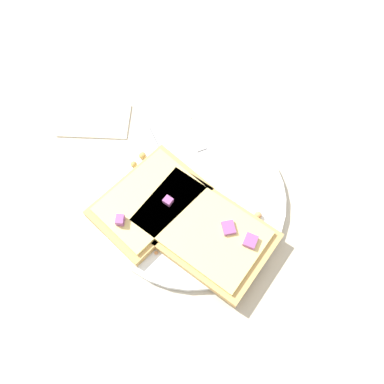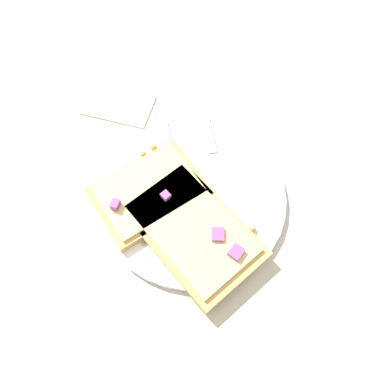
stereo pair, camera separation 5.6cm
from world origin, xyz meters
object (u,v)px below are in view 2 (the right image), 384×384
Objects in this scene: pizza_slice_corner at (149,192)px; napkin at (118,105)px; fork at (175,182)px; plate at (192,197)px; pizza_slice_main at (192,230)px; knife at (213,159)px.

napkin is at bearing -103.65° from pizza_slice_corner.
fork is at bearing 138.47° from napkin.
pizza_slice_main reaches higher than plate.
napkin is (0.19, -0.20, -0.02)m from pizza_slice_main.
plate reaches higher than napkin.
knife is at bearing 159.73° from napkin.
plate is at bearing 146.80° from pizza_slice_corner.
napkin is (0.11, -0.16, -0.02)m from pizza_slice_corner.
napkin is (0.18, -0.14, -0.00)m from plate.
pizza_slice_main is 0.28m from napkin.
fork is at bearing 176.69° from pizza_slice_corner.
fork is 0.07m from knife.
plate is 1.35× the size of knife.
plate is 0.06m from pizza_slice_main.
fork is at bearing -22.82° from plate.
plate is 1.46× the size of pizza_slice_corner.
plate is 1.22× the size of pizza_slice_main.
pizza_slice_corner is at bearing 7.25° from pizza_slice_main.
knife is (-0.05, -0.06, 0.00)m from fork.
pizza_slice_corner is 0.20m from napkin.
napkin is at bearing -11.76° from pizza_slice_main.
fork is at bearing -21.52° from pizza_slice_main.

